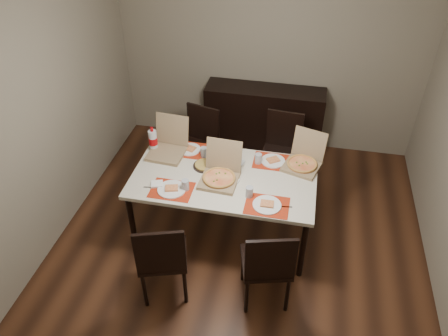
% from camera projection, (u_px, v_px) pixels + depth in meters
% --- Properties ---
extents(ground, '(3.80, 4.00, 0.02)m').
position_uv_depth(ground, '(239.00, 244.00, 4.60)').
color(ground, '#482716').
rests_on(ground, ground).
extents(room_walls, '(3.84, 4.02, 2.62)m').
position_uv_depth(room_walls, '(252.00, 74.00, 3.87)').
color(room_walls, gray).
rests_on(room_walls, ground).
extents(sideboard, '(1.50, 0.40, 0.90)m').
position_uv_depth(sideboard, '(264.00, 120.00, 5.70)').
color(sideboard, black).
rests_on(sideboard, ground).
extents(dining_table, '(1.80, 1.00, 0.75)m').
position_uv_depth(dining_table, '(224.00, 181.00, 4.34)').
color(dining_table, beige).
rests_on(dining_table, ground).
extents(chair_near_left, '(0.53, 0.53, 0.93)m').
position_uv_depth(chair_near_left, '(162.00, 257.00, 3.79)').
color(chair_near_left, black).
rests_on(chair_near_left, ground).
extents(chair_near_right, '(0.51, 0.51, 0.93)m').
position_uv_depth(chair_near_right, '(267.00, 264.00, 3.73)').
color(chair_near_right, black).
rests_on(chair_near_right, ground).
extents(chair_far_left, '(0.51, 0.51, 0.93)m').
position_uv_depth(chair_far_left, '(199.00, 142.00, 5.19)').
color(chair_far_left, black).
rests_on(chair_far_left, ground).
extents(chair_far_right, '(0.45, 0.45, 0.93)m').
position_uv_depth(chair_far_right, '(281.00, 148.00, 5.09)').
color(chair_far_right, black).
rests_on(chair_far_right, ground).
extents(setting_near_left, '(0.48, 0.30, 0.11)m').
position_uv_depth(setting_near_left, '(173.00, 188.00, 4.12)').
color(setting_near_left, '#B6250C').
rests_on(setting_near_left, dining_table).
extents(setting_near_right, '(0.44, 0.30, 0.11)m').
position_uv_depth(setting_near_right, '(262.00, 202.00, 3.97)').
color(setting_near_right, '#B6250C').
rests_on(setting_near_right, dining_table).
extents(setting_far_left, '(0.50, 0.30, 0.11)m').
position_uv_depth(setting_far_left, '(192.00, 150.00, 4.61)').
color(setting_far_left, '#B6250C').
rests_on(setting_far_left, dining_table).
extents(setting_far_right, '(0.44, 0.30, 0.11)m').
position_uv_depth(setting_far_right, '(269.00, 160.00, 4.46)').
color(setting_far_right, '#B6250C').
rests_on(setting_far_right, dining_table).
extents(napkin_loose, '(0.13, 0.14, 0.02)m').
position_uv_depth(napkin_loose, '(232.00, 182.00, 4.21)').
color(napkin_loose, white).
rests_on(napkin_loose, dining_table).
extents(pizza_box_center, '(0.38, 0.41, 0.36)m').
position_uv_depth(pizza_box_center, '(220.00, 175.00, 4.22)').
color(pizza_box_center, '#886F4E').
rests_on(pizza_box_center, dining_table).
extents(pizza_box_right, '(0.43, 0.46, 0.34)m').
position_uv_depth(pizza_box_right, '(303.00, 161.00, 4.39)').
color(pizza_box_right, '#886F4E').
rests_on(pizza_box_right, dining_table).
extents(pizza_box_left, '(0.39, 0.43, 0.36)m').
position_uv_depth(pizza_box_left, '(168.00, 147.00, 4.58)').
color(pizza_box_left, '#886F4E').
rests_on(pizza_box_left, dining_table).
extents(faina_plate, '(0.24, 0.24, 0.03)m').
position_uv_depth(faina_plate, '(205.00, 165.00, 4.41)').
color(faina_plate, black).
rests_on(faina_plate, dining_table).
extents(dip_bowl, '(0.13, 0.13, 0.03)m').
position_uv_depth(dip_bowl, '(239.00, 163.00, 4.44)').
color(dip_bowl, white).
rests_on(dip_bowl, dining_table).
extents(soda_bottle, '(0.09, 0.09, 0.28)m').
position_uv_depth(soda_bottle, '(153.00, 140.00, 4.58)').
color(soda_bottle, silver).
rests_on(soda_bottle, dining_table).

